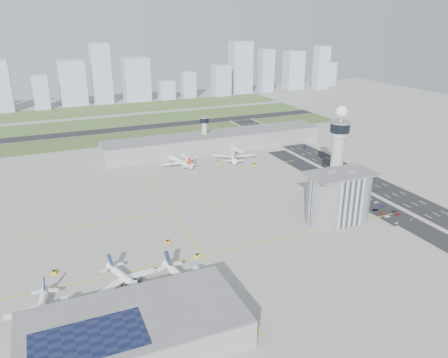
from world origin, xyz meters
name	(u,v)px	position (x,y,z in m)	size (l,w,h in m)	color
ground	(246,220)	(0.00, 0.00, 0.00)	(1000.00, 1000.00, 0.00)	#9F9C94
grass_strip_0	(135,137)	(-20.00, 225.00, 0.04)	(480.00, 50.00, 0.08)	#405628
grass_strip_1	(121,122)	(-20.00, 300.00, 0.04)	(480.00, 60.00, 0.08)	#405B2B
grass_strip_2	(110,109)	(-20.00, 380.00, 0.04)	(480.00, 70.00, 0.08)	#4A5F2D
runway	(128,129)	(-20.00, 262.00, 0.06)	(480.00, 22.00, 0.10)	black
highway	(389,192)	(115.00, 0.00, 0.05)	(28.00, 500.00, 0.10)	black
barrier_left	(374,194)	(101.00, 0.00, 0.60)	(0.60, 500.00, 1.20)	#9E9E99
barrier_right	(404,188)	(129.00, 0.00, 0.60)	(0.60, 500.00, 1.20)	#9E9E99
landside_road	(371,202)	(90.00, -10.00, 0.04)	(18.00, 260.00, 0.08)	black
parking_lot	(381,210)	(88.00, -22.00, 0.05)	(20.00, 44.00, 0.10)	black
taxiway_line_h_0	(203,255)	(-40.00, -30.00, 0.01)	(260.00, 0.60, 0.01)	yellow
taxiway_line_h_1	(171,212)	(-40.00, 30.00, 0.01)	(260.00, 0.60, 0.01)	yellow
taxiway_line_h_2	(148,181)	(-40.00, 90.00, 0.01)	(260.00, 0.60, 0.01)	yellow
taxiway_line_v	(171,212)	(-40.00, 30.00, 0.01)	(0.60, 260.00, 0.01)	yellow
control_tower	(338,149)	(72.00, 8.00, 35.04)	(14.00, 14.00, 64.50)	#ADAAA5
secondary_tower	(205,131)	(30.00, 150.00, 18.80)	(8.60, 8.60, 31.90)	#ADAAA5
admin_building	(339,197)	(51.99, -22.00, 15.30)	(42.00, 24.00, 33.50)	#B2B2B7
terminal_pier	(215,142)	(40.00, 148.00, 7.90)	(210.00, 32.00, 15.80)	gray
near_terminal	(134,331)	(-88.07, -82.02, 6.43)	(84.00, 42.00, 13.00)	gray
airplane_near_a	(39,307)	(-121.32, -49.89, 4.77)	(34.04, 28.93, 9.53)	white
airplane_near_b	(128,276)	(-82.33, -41.79, 4.98)	(35.57, 30.24, 9.96)	white
airplane_near_c	(187,279)	(-57.86, -55.58, 5.73)	(40.92, 34.78, 11.46)	white
airplane_far_a	(178,158)	(-5.96, 119.69, 5.64)	(40.32, 34.27, 11.29)	white
airplane_far_b	(233,151)	(44.53, 117.15, 6.29)	(44.92, 38.19, 12.58)	white
jet_bridge_near_0	(62,322)	(-113.00, -61.00, 2.85)	(14.00, 3.00, 5.70)	silver
jet_bridge_near_1	(136,304)	(-83.00, -61.00, 2.85)	(14.00, 3.00, 5.70)	silver
jet_bridge_near_2	(201,288)	(-53.00, -61.00, 2.85)	(14.00, 3.00, 5.70)	silver
jet_bridge_far_0	(183,156)	(2.00, 132.00, 2.85)	(14.00, 3.00, 5.70)	silver
jet_bridge_far_1	(234,150)	(52.00, 132.00, 2.85)	(14.00, 3.00, 5.70)	silver
tug_0	(54,272)	(-113.92, -16.89, 0.91)	(2.15, 3.13, 1.82)	#E7B300
tug_1	(134,287)	(-80.51, -45.51, 0.81)	(1.91, 2.78, 1.61)	yellow
tug_2	(197,256)	(-43.60, -30.35, 0.91)	(2.16, 3.14, 1.82)	yellow
tug_3	(167,241)	(-53.62, -9.19, 0.81)	(1.92, 2.80, 1.63)	#DCA104
tug_4	(218,162)	(26.64, 108.76, 0.98)	(2.32, 3.37, 1.96)	orange
tug_5	(254,165)	(52.26, 90.85, 1.01)	(2.40, 3.49, 2.03)	#CCB100
car_lot_0	(397,223)	(82.02, -41.57, 0.54)	(1.28, 3.18, 1.08)	silver
car_lot_1	(387,216)	(83.37, -32.35, 0.61)	(1.28, 3.68, 1.21)	#9EA2AB
car_lot_2	(382,213)	(84.04, -26.77, 0.55)	(1.81, 3.93, 1.09)	brown
car_lot_3	(376,210)	(83.47, -21.43, 0.60)	(1.69, 4.16, 1.21)	black
car_lot_4	(363,203)	(82.61, -9.91, 0.62)	(1.46, 3.63, 1.24)	navy
car_lot_5	(358,200)	(83.30, -4.34, 0.55)	(1.16, 3.33, 1.10)	silver
car_lot_6	(411,219)	(94.06, -41.44, 0.55)	(1.83, 3.97, 1.10)	gray
car_lot_7	(398,214)	(91.83, -32.45, 0.55)	(1.54, 3.80, 1.10)	maroon
car_lot_8	(394,211)	(92.91, -28.16, 0.59)	(1.40, 3.49, 1.19)	#24232B
car_lot_9	(382,206)	(91.81, -18.34, 0.60)	(1.28, 3.66, 1.21)	#111559
car_lot_10	(376,202)	(92.66, -11.95, 0.58)	(1.91, 4.15, 1.15)	silver
car_lot_11	(370,199)	(91.93, -5.86, 0.61)	(1.72, 4.24, 1.23)	#ADAFB0
car_hw_1	(353,174)	(115.12, 40.57, 0.58)	(1.23, 3.53, 1.16)	black
car_hw_2	(305,147)	(121.62, 119.53, 0.59)	(1.96, 4.25, 1.18)	navy
car_hw_4	(262,134)	(107.26, 180.40, 0.62)	(1.46, 3.64, 1.24)	#8A93A0
skyline_bldg_5	(0,86)	(-150.11, 419.66, 33.44)	(25.49, 20.39, 66.89)	#9EADC1
skyline_bldg_6	(41,92)	(-102.68, 417.90, 22.60)	(20.04, 16.03, 45.20)	#9EADC1
skyline_bldg_7	(72,83)	(-59.44, 436.89, 30.61)	(35.76, 28.61, 61.22)	#9EADC1
skyline_bldg_8	(101,74)	(-19.42, 431.56, 41.69)	(26.33, 21.06, 83.39)	#9EADC1
skyline_bldg_9	(136,79)	(30.27, 432.32, 31.06)	(36.96, 29.57, 62.11)	#9EADC1
skyline_bldg_10	(167,90)	(73.27, 423.68, 13.87)	(23.01, 18.41, 27.75)	#9EADC1
skyline_bldg_11	(188,85)	(108.28, 423.34, 19.48)	(20.22, 16.18, 38.97)	#9EADC1
skyline_bldg_12	(221,81)	(162.17, 421.29, 23.44)	(26.14, 20.92, 46.89)	#9EADC1
skyline_bldg_13	(241,67)	(201.27, 433.27, 40.60)	(32.26, 25.81, 81.20)	#9EADC1
skyline_bldg_14	(266,71)	(244.74, 426.38, 34.37)	(21.59, 17.28, 68.75)	#9EADC1
skyline_bldg_15	(293,70)	(302.83, 435.54, 31.70)	(30.25, 24.20, 63.40)	#9EADC1
skyline_bldg_16	(321,68)	(345.49, 415.96, 35.78)	(23.04, 18.43, 71.56)	#9EADC1
skyline_bldg_17	(328,74)	(382.05, 443.29, 20.53)	(22.64, 18.11, 41.06)	#9EADC1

